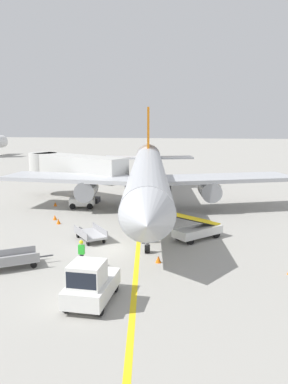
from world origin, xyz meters
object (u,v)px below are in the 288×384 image
object	(u,v)px
safety_cone_tail_area	(58,221)
baggage_cart_loaded	(90,234)
belt_loader_forward_hold	(197,229)
pushback_tug	(90,284)
airliner	(148,176)
baggage_cart_empty_trailing	(14,260)
safety_cone_nose_left	(158,259)
ground_crew_wing_walker	(82,253)
safety_cone_wingtip_left	(55,217)
ground_crew_marshaller	(143,231)
jet_bridge	(69,167)
safety_cone_nose_right	(55,204)
baggage_tug_near_wing	(84,199)

from	to	relation	value
safety_cone_tail_area	baggage_cart_loaded	bearing A→B (deg)	-46.85
belt_loader_forward_hold	pushback_tug	bearing A→B (deg)	-115.06
airliner	baggage_cart_empty_trailing	distance (m)	16.97
baggage_cart_loaded	safety_cone_nose_left	size ratio (longest dim) A/B	8.00
baggage_cart_loaded	airliner	bearing A→B (deg)	72.30
pushback_tug	baggage_cart_loaded	size ratio (longest dim) A/B	1.06
belt_loader_forward_hold	safety_cone_tail_area	bearing A→B (deg)	166.04
baggage_cart_empty_trailing	safety_cone_nose_left	size ratio (longest dim) A/B	8.23
airliner	belt_loader_forward_hold	xyz separation A→B (m)	(4.56, -8.54, -2.64)
ground_crew_wing_walker	safety_cone_wingtip_left	xyz separation A→B (m)	(-5.44, 10.64, -0.69)
ground_crew_marshaller	safety_cone_nose_left	size ratio (longest dim) A/B	3.86
safety_cone_wingtip_left	ground_crew_marshaller	bearing A→B (deg)	-33.19
belt_loader_forward_hold	baggage_cart_empty_trailing	size ratio (longest dim) A/B	1.24
jet_bridge	safety_cone_nose_left	world-z (taller)	jet_bridge
ground_crew_wing_walker	safety_cone_nose_left	distance (m)	4.71
airliner	ground_crew_wing_walker	bearing A→B (deg)	-98.52
belt_loader_forward_hold	safety_cone_nose_left	world-z (taller)	belt_loader_forward_hold
baggage_cart_empty_trailing	safety_cone_tail_area	distance (m)	9.82
ground_crew_wing_walker	safety_cone_nose_left	size ratio (longest dim) A/B	3.86
pushback_tug	baggage_cart_empty_trailing	size ratio (longest dim) A/B	1.03
baggage_cart_loaded	ground_crew_marshaller	xyz separation A→B (m)	(3.92, -0.22, 0.44)
airliner	safety_cone_nose_right	xyz separation A→B (m)	(-9.53, 0.90, -3.20)
baggage_tug_near_wing	baggage_cart_empty_trailing	size ratio (longest dim) A/B	0.70
baggage_cart_empty_trailing	ground_crew_wing_walker	xyz separation A→B (m)	(4.03, 0.44, 0.44)
baggage_cart_empty_trailing	safety_cone_nose_left	world-z (taller)	baggage_cart_empty_trailing
baggage_tug_near_wing	belt_loader_forward_hold	size ratio (longest dim) A/B	0.57
ground_crew_marshaller	ground_crew_wing_walker	xyz separation A→B (m)	(-3.06, -5.08, 0.00)
safety_cone_nose_right	baggage_tug_near_wing	bearing A→B (deg)	-8.87
jet_bridge	safety_cone_nose_right	distance (m)	5.12
ground_crew_wing_walker	safety_cone_nose_right	world-z (taller)	ground_crew_wing_walker
airliner	ground_crew_wing_walker	distance (m)	15.42
safety_cone_nose_left	safety_cone_nose_right	size ratio (longest dim) A/B	1.00
airliner	baggage_cart_empty_trailing	bearing A→B (deg)	-112.07
baggage_cart_empty_trailing	ground_crew_wing_walker	size ratio (longest dim) A/B	2.13
ground_crew_marshaller	safety_cone_wingtip_left	distance (m)	10.19
belt_loader_forward_hold	safety_cone_nose_right	distance (m)	16.97
baggage_cart_loaded	baggage_cart_empty_trailing	distance (m)	6.55
safety_cone_wingtip_left	safety_cone_tail_area	world-z (taller)	same
safety_cone_nose_right	airliner	bearing A→B (deg)	-5.39
pushback_tug	safety_cone_tail_area	size ratio (longest dim) A/B	8.49
belt_loader_forward_hold	baggage_cart_loaded	xyz separation A→B (m)	(-7.67, -1.21, -0.31)
belt_loader_forward_hold	safety_cone_nose_right	bearing A→B (deg)	146.18
baggage_cart_loaded	safety_cone_nose_right	world-z (taller)	baggage_cart_loaded
safety_cone_nose_left	baggage_tug_near_wing	bearing A→B (deg)	121.54
belt_loader_forward_hold	jet_bridge	bearing A→B (deg)	135.92
belt_loader_forward_hold	safety_cone_wingtip_left	size ratio (longest dim) A/B	10.17
baggage_tug_near_wing	baggage_cart_loaded	world-z (taller)	baggage_tug_near_wing
belt_loader_forward_hold	safety_cone_nose_right	xyz separation A→B (m)	(-14.09, 9.44, -0.56)
safety_cone_nose_left	safety_cone_wingtip_left	bearing A→B (deg)	136.90
baggage_tug_near_wing	safety_cone_nose_right	xyz separation A→B (m)	(-3.09, 0.48, -0.71)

